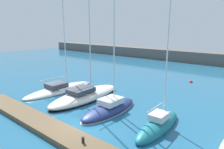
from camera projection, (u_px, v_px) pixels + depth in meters
The scene contains 9 objects.
ground_plane at pixel (83, 127), 17.01m from camera, with size 120.00×120.00×0.00m, color #236084.
dock_pier at pixel (62, 134), 15.42m from camera, with size 25.60×2.12×0.41m, color brown.
breakwater_seawall at pixel (212, 58), 45.84m from camera, with size 108.00×3.95×2.57m, color #5B5651.
sailboat_white_nearest at pixel (60, 89), 26.70m from camera, with size 3.00×10.27×20.21m.
sailboat_ivory_second at pixel (85, 95), 23.66m from camera, with size 3.65×10.36×15.52m.
sailboat_navy_third at pixel (110, 108), 19.95m from camera, with size 2.44×7.29×12.22m.
sailboat_teal_fourth at pixel (158, 125), 16.64m from camera, with size 1.96×6.72×12.17m.
mooring_buoy_red at pixel (191, 82), 30.83m from camera, with size 0.58×0.58×0.58m, color red.
dock_bollard at pixel (83, 140), 13.86m from camera, with size 0.20×0.20×0.44m, color black.
Camera 1 is at (11.85, -10.42, 8.07)m, focal length 32.83 mm.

